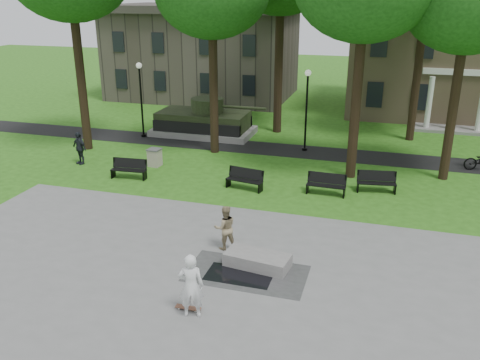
% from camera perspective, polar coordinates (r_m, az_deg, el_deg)
% --- Properties ---
extents(ground, '(120.00, 120.00, 0.00)m').
position_cam_1_polar(ground, '(19.30, -0.47, -6.90)').
color(ground, '#2A5D16').
rests_on(ground, ground).
extents(plaza, '(22.00, 16.00, 0.02)m').
position_cam_1_polar(plaza, '(15.28, -6.16, -15.12)').
color(plaza, gray).
rests_on(plaza, ground).
extents(footpath, '(44.00, 2.60, 0.01)m').
position_cam_1_polar(footpath, '(30.16, 6.22, 3.26)').
color(footpath, black).
rests_on(footpath, ground).
extents(building_right, '(17.00, 12.00, 8.60)m').
position_cam_1_polar(building_right, '(42.91, 23.72, 12.76)').
color(building_right, '#9E8460').
rests_on(building_right, ground).
extents(building_left, '(15.00, 10.00, 7.20)m').
position_cam_1_polar(building_left, '(46.08, -4.04, 13.87)').
color(building_left, '#4C443D').
rests_on(building_left, ground).
extents(lamp_left, '(0.36, 0.36, 4.73)m').
position_cam_1_polar(lamp_left, '(32.95, -11.07, 9.47)').
color(lamp_left, black).
rests_on(lamp_left, ground).
extents(lamp_mid, '(0.36, 0.36, 4.73)m').
position_cam_1_polar(lamp_mid, '(29.67, 7.49, 8.48)').
color(lamp_mid, black).
rests_on(lamp_mid, ground).
extents(tank_monument, '(7.45, 3.40, 2.40)m').
position_cam_1_polar(tank_monument, '(33.46, -4.07, 6.57)').
color(tank_monument, gray).
rests_on(tank_monument, ground).
extents(puddle, '(2.20, 1.20, 0.00)m').
position_cam_1_polar(puddle, '(17.11, -0.11, -10.67)').
color(puddle, black).
rests_on(puddle, plaza).
extents(concrete_block, '(2.31, 1.28, 0.45)m').
position_cam_1_polar(concrete_block, '(17.56, 1.97, -8.96)').
color(concrete_block, gray).
rests_on(concrete_block, plaza).
extents(skateboard, '(0.78, 0.21, 0.07)m').
position_cam_1_polar(skateboard, '(15.57, -5.84, -14.15)').
color(skateboard, brown).
rests_on(skateboard, plaza).
extents(skateboarder, '(0.84, 0.67, 2.00)m').
position_cam_1_polar(skateboarder, '(14.77, -5.53, -11.75)').
color(skateboarder, silver).
rests_on(skateboarder, plaza).
extents(friend_watching, '(1.03, 0.96, 1.68)m').
position_cam_1_polar(friend_watching, '(18.39, -1.68, -5.37)').
color(friend_watching, '#958460').
rests_on(friend_watching, plaza).
extents(pedestrian_walker, '(1.14, 0.80, 1.80)m').
position_cam_1_polar(pedestrian_walker, '(28.83, -17.59, 3.46)').
color(pedestrian_walker, '#21242C').
rests_on(pedestrian_walker, ground).
extents(park_bench_0, '(1.83, 0.66, 1.00)m').
position_cam_1_polar(park_bench_0, '(26.06, -12.32, 1.31)').
color(park_bench_0, black).
rests_on(park_bench_0, ground).
extents(park_bench_1, '(1.85, 0.83, 1.00)m').
position_cam_1_polar(park_bench_1, '(24.07, 0.54, 0.18)').
color(park_bench_1, black).
rests_on(park_bench_1, ground).
extents(park_bench_2, '(1.81, 0.58, 1.00)m').
position_cam_1_polar(park_bench_2, '(23.76, 9.67, -0.40)').
color(park_bench_2, black).
rests_on(park_bench_2, ground).
extents(park_bench_3, '(1.85, 0.78, 1.00)m').
position_cam_1_polar(park_bench_3, '(24.57, 15.11, -0.13)').
color(park_bench_3, black).
rests_on(park_bench_3, ground).
extents(trash_bin, '(0.71, 0.71, 0.96)m').
position_cam_1_polar(trash_bin, '(27.65, -9.55, 2.53)').
color(trash_bin, '#B9A998').
rests_on(trash_bin, ground).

